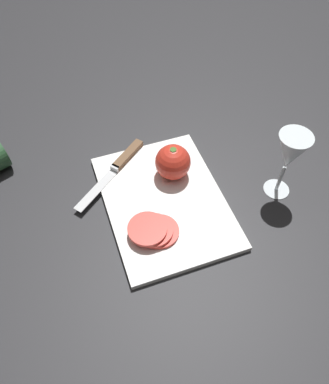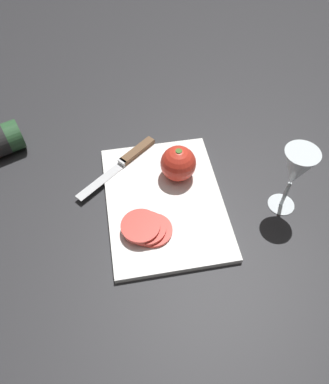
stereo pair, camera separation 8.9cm
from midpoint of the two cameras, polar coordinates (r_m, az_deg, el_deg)
ground_plane at (r=0.94m, az=-4.02°, el=-0.73°), size 3.00×3.00×0.00m
cutting_board at (r=0.92m, az=-2.76°, el=-1.60°), size 0.38×0.28×0.02m
wine_glass at (r=0.88m, az=15.85°, el=5.34°), size 0.08×0.08×0.19m
whole_tomato at (r=0.93m, az=-1.45°, el=4.41°), size 0.09×0.09×0.09m
knife at (r=0.99m, az=-9.01°, el=4.56°), size 0.18×0.22×0.01m
tomato_slice_stack_near at (r=0.85m, az=-4.69°, el=-6.02°), size 0.10×0.12×0.03m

